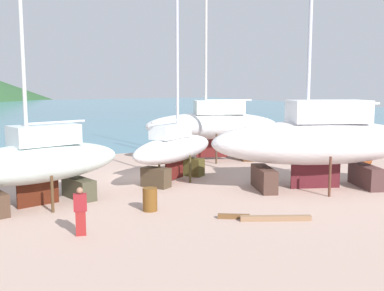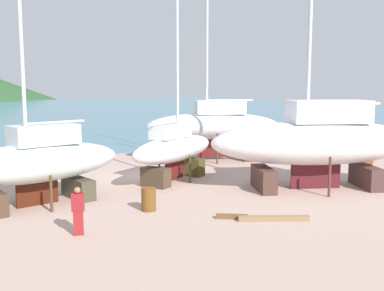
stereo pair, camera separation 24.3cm
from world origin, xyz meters
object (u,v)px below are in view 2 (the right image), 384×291
Objects in this scene: sailboat_mid_port at (174,149)px; barrel_rust_near at (365,160)px; worker at (78,210)px; sailboat_small_center at (318,141)px; sailboat_far_slipway at (214,126)px; barrel_blue_faded at (149,199)px; sailboat_large_starboard at (37,162)px.

sailboat_mid_port reaches higher than barrel_rust_near.
worker is 1.95× the size of barrel_rust_near.
worker is at bearing 28.83° from sailboat_small_center.
barrel_rust_near is at bearing 160.34° from sailboat_far_slipway.
barrel_blue_faded is at bearing -165.60° from barrel_rust_near.
worker is (-11.99, -2.10, -1.50)m from sailboat_small_center.
worker is 1.77× the size of barrel_blue_faded.
sailboat_mid_port is 10.74× the size of barrel_blue_faded.
sailboat_large_starboard reaches higher than barrel_blue_faded.
sailboat_mid_port is 6.08× the size of worker.
sailboat_far_slipway is 9.85m from barrel_rust_near.
sailboat_far_slipway reaches higher than worker.
sailboat_small_center is at bearing -68.70° from worker.
sailboat_mid_port is 11.82× the size of barrel_rust_near.
sailboat_large_starboard is 14.20m from sailboat_far_slipway.
worker reaches higher than barrel_blue_faded.
sailboat_mid_port is at bearing -32.20° from worker.
barrel_rust_near is at bearing -61.39° from worker.
sailboat_large_starboard is 7.12× the size of worker.
worker reaches higher than barrel_rust_near.
sailboat_small_center is (12.73, -2.54, 0.50)m from sailboat_large_starboard.
barrel_blue_faded is (-3.18, -4.86, -1.24)m from sailboat_mid_port.
barrel_rust_near is (7.06, 3.81, -2.04)m from sailboat_small_center.
sailboat_small_center is 18.48× the size of barrel_rust_near.
sailboat_large_starboard reaches higher than worker.
sailboat_large_starboard is 4.81m from worker.
worker is at bearing -167.05° from sailboat_mid_port.
sailboat_large_starboard is 12.59× the size of barrel_blue_faded.
sailboat_small_center reaches higher than sailboat_far_slipway.
sailboat_small_center is 12.26m from worker.
sailboat_mid_port is (-5.10, -5.18, -0.59)m from sailboat_far_slipway.
sailboat_mid_port is at bearing -20.46° from sailboat_small_center.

